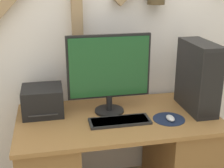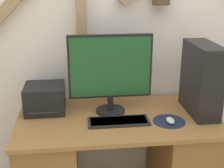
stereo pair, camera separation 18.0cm
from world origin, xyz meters
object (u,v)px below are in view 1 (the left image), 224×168
Objects in this scene: monitor at (109,70)px; computer_tower at (198,77)px; keyboard at (120,121)px; printer at (43,101)px; mouse at (170,118)px.

monitor reaches higher than computer_tower.
keyboard is at bearing -170.30° from computer_tower.
monitor is 2.08× the size of printer.
keyboard is 0.82× the size of computer_tower.
monitor is 1.17× the size of computer_tower.
mouse is at bearing -149.84° from computer_tower.
mouse is 0.93m from printer.
mouse reaches higher than keyboard.
computer_tower is at bearing -7.75° from printer.
monitor is at bearing -7.73° from printer.
mouse is at bearing -7.50° from keyboard.
printer reaches higher than keyboard.
monitor is at bearing 148.33° from mouse.
computer_tower reaches higher than mouse.
mouse is at bearing -31.67° from monitor.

